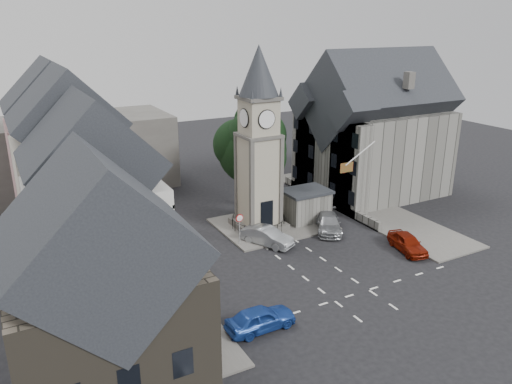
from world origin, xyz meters
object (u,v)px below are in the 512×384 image
clock_tower (259,142)px  pedestrian (331,204)px  car_west_blue (261,318)px  car_east_red (408,243)px  stone_shelter (306,205)px

clock_tower → pedestrian: 11.01m
car_west_blue → car_east_red: bearing=-77.1°
pedestrian → car_west_blue: bearing=27.8°
car_east_red → clock_tower: bearing=143.7°
clock_tower → car_east_red: clock_tower is taller
clock_tower → pedestrian: bearing=0.8°
car_east_red → stone_shelter: bearing=124.6°
car_west_blue → car_east_red: 16.48m
stone_shelter → car_west_blue: (-12.30, -13.50, -0.79)m
stone_shelter → car_east_red: 10.28m
clock_tower → pedestrian: size_ratio=9.93×
car_west_blue → pedestrian: pedestrian is taller
car_west_blue → car_east_red: (16.00, 3.94, -0.02)m
stone_shelter → pedestrian: stone_shelter is taller
car_east_red → pedestrian: 10.17m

